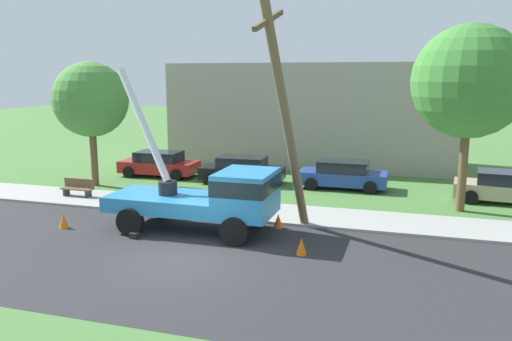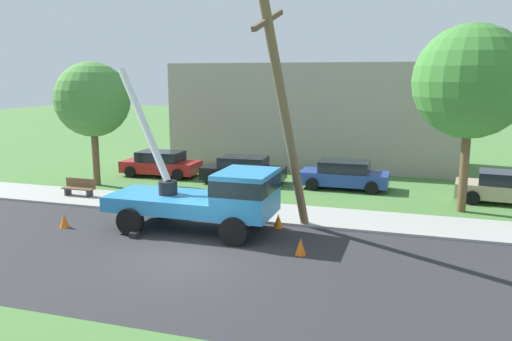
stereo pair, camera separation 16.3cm
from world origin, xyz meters
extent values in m
plane|color=#477538|center=(0.00, 12.00, 0.00)|extent=(120.00, 120.00, 0.00)
cube|color=#2B2B2D|center=(0.00, 0.00, 0.00)|extent=(80.00, 8.87, 0.01)
cube|color=#9E9E99|center=(0.00, 5.86, 0.05)|extent=(80.00, 2.85, 0.10)
cube|color=#2D84C6|center=(-2.08, 2.83, 1.02)|extent=(4.30, 2.41, 0.55)
cube|color=#2D84C6|center=(1.02, 2.84, 1.55)|extent=(1.90, 2.40, 1.60)
cube|color=#19232D|center=(1.02, 2.84, 1.90)|extent=(1.92, 2.42, 0.56)
cylinder|color=black|center=(-2.06, 2.83, 1.55)|extent=(0.70, 0.70, 0.50)
cylinder|color=silver|center=(-3.34, 3.48, 3.85)|extent=(2.89, 1.65, 4.26)
cube|color=black|center=(-2.68, 1.38, 0.10)|extent=(0.30, 0.30, 0.20)
cube|color=black|center=(-2.68, 4.28, 0.10)|extent=(0.30, 0.30, 0.20)
cylinder|color=black|center=(0.98, 1.64, 0.50)|extent=(1.00, 0.30, 1.00)
cylinder|color=black|center=(0.97, 4.04, 0.50)|extent=(1.00, 0.30, 1.00)
cylinder|color=black|center=(-2.99, 1.63, 0.50)|extent=(1.00, 0.30, 1.00)
cylinder|color=black|center=(-2.99, 4.03, 0.50)|extent=(1.00, 0.30, 1.00)
cylinder|color=brown|center=(2.37, 3.10, 4.18)|extent=(1.19, 3.59, 8.48)
cube|color=brown|center=(2.06, 1.88, 7.36)|extent=(0.58, 1.72, 0.81)
cone|color=orange|center=(3.33, 1.44, 0.28)|extent=(0.36, 0.36, 0.56)
cone|color=orange|center=(-5.86, 1.67, 0.28)|extent=(0.36, 0.36, 0.56)
cone|color=orange|center=(1.88, 4.05, 0.28)|extent=(0.36, 0.36, 0.56)
cube|color=#B21E1E|center=(-7.13, 11.77, 0.55)|extent=(4.44, 1.90, 0.65)
cube|color=black|center=(-7.13, 11.77, 1.15)|extent=(2.50, 1.71, 0.55)
cylinder|color=black|center=(-5.66, 10.90, 0.32)|extent=(0.64, 0.22, 0.64)
cylinder|color=black|center=(-5.70, 12.70, 0.32)|extent=(0.64, 0.22, 0.64)
cylinder|color=black|center=(-8.56, 10.84, 0.32)|extent=(0.64, 0.22, 0.64)
cylinder|color=black|center=(-8.60, 12.64, 0.32)|extent=(0.64, 0.22, 0.64)
cube|color=black|center=(-2.01, 11.39, 0.55)|extent=(4.49, 2.04, 0.65)
cube|color=black|center=(-2.01, 11.39, 1.15)|extent=(2.55, 1.79, 0.55)
cylinder|color=black|center=(-0.52, 10.57, 0.32)|extent=(0.64, 0.22, 0.64)
cylinder|color=black|center=(-0.61, 12.36, 0.32)|extent=(0.64, 0.22, 0.64)
cylinder|color=black|center=(-3.42, 10.41, 0.32)|extent=(0.64, 0.22, 0.64)
cylinder|color=black|center=(-3.51, 12.21, 0.32)|extent=(0.64, 0.22, 0.64)
cube|color=#263F99|center=(3.29, 11.62, 0.55)|extent=(4.40, 1.81, 0.65)
cube|color=black|center=(3.29, 11.62, 1.15)|extent=(2.47, 1.66, 0.55)
cylinder|color=black|center=(4.75, 10.73, 0.32)|extent=(0.64, 0.22, 0.64)
cylinder|color=black|center=(4.74, 12.53, 0.32)|extent=(0.64, 0.22, 0.64)
cylinder|color=black|center=(1.84, 10.72, 0.32)|extent=(0.64, 0.22, 0.64)
cylinder|color=black|center=(1.84, 12.52, 0.32)|extent=(0.64, 0.22, 0.64)
cube|color=tan|center=(10.72, 10.78, 0.55)|extent=(4.55, 2.21, 0.65)
cube|color=black|center=(10.72, 10.78, 1.15)|extent=(2.61, 1.88, 0.55)
cylinder|color=black|center=(9.19, 10.02, 0.32)|extent=(0.64, 0.22, 0.64)
cylinder|color=black|center=(9.36, 11.82, 0.32)|extent=(0.64, 0.22, 0.64)
cube|color=brown|center=(-8.31, 5.86, 0.45)|extent=(1.60, 0.44, 0.06)
cube|color=brown|center=(-8.31, 6.06, 0.70)|extent=(1.60, 0.06, 0.40)
cube|color=#333338|center=(-8.91, 5.86, 0.23)|extent=(0.10, 0.40, 0.45)
cube|color=#333338|center=(-7.71, 5.86, 0.23)|extent=(0.10, 0.40, 0.45)
cylinder|color=brown|center=(-9.18, 8.58, 2.08)|extent=(0.36, 0.36, 4.17)
sphere|color=#4C8C3D|center=(-9.18, 8.58, 4.46)|extent=(3.81, 3.81, 3.81)
cylinder|color=brown|center=(8.65, 8.68, 2.53)|extent=(0.36, 0.36, 5.07)
sphere|color=#3D7F33|center=(8.65, 8.68, 5.43)|extent=(4.63, 4.63, 4.63)
cube|color=#A5998C|center=(0.49, 18.64, 3.20)|extent=(18.00, 6.00, 6.40)
camera|label=1|loc=(6.50, -13.91, 5.69)|focal=35.78mm
camera|label=2|loc=(6.66, -13.87, 5.69)|focal=35.78mm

